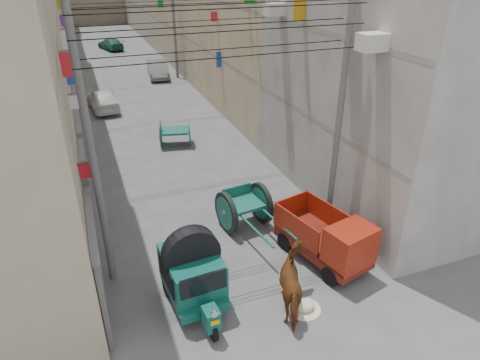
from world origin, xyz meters
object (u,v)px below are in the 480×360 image
distant_car_grey (158,69)px  second_cart (175,132)px  auto_rickshaw (193,272)px  mini_truck (331,243)px  horse (297,284)px  tonga_cart (244,207)px  distant_car_white (103,99)px  distant_car_green (111,44)px  feed_sack (304,305)px

distant_car_grey → second_cart: bearing=-91.7°
auto_rickshaw → mini_truck: (4.26, 0.12, -0.26)m
auto_rickshaw → second_cart: size_ratio=1.53×
second_cart → distant_car_grey: size_ratio=0.43×
auto_rickshaw → horse: size_ratio=1.37×
tonga_cart → distant_car_grey: tonga_cart is taller
distant_car_grey → distant_car_white: bearing=-119.2°
auto_rickshaw → distant_car_green: size_ratio=0.70×
distant_car_white → distant_car_green: distant_car_white is taller
tonga_cart → feed_sack: size_ratio=6.10×
distant_car_white → distant_car_green: 19.21m
tonga_cart → distant_car_green: bearing=83.6°
second_cart → distant_car_green: 26.05m
mini_truck → distant_car_white: bearing=92.2°
second_cart → mini_truck: bearing=-65.5°
auto_rickshaw → tonga_cart: bearing=44.8°
second_cart → auto_rickshaw: bearing=-87.7°
second_cart → distant_car_white: bearing=125.0°
horse → distant_car_green: (-0.84, 38.08, -0.27)m
auto_rickshaw → feed_sack: 3.11m
auto_rickshaw → second_cart: 11.09m
auto_rickshaw → distant_car_green: auto_rickshaw is taller
mini_truck → distant_car_grey: bearing=77.2°
distant_car_white → distant_car_green: (2.41, 19.06, -0.09)m
horse → auto_rickshaw: bearing=-7.2°
second_cart → feed_sack: bearing=-74.1°
mini_truck → horse: mini_truck is taller
auto_rickshaw → tonga_cart: (2.62, 3.02, -0.32)m
auto_rickshaw → feed_sack: (2.68, -1.26, -0.94)m
horse → distant_car_grey: bearing=-75.6°
second_cart → distant_car_grey: (1.83, 13.61, -0.04)m
tonga_cart → auto_rickshaw: bearing=-139.0°
distant_car_white → distant_car_green: size_ratio=0.99×
tonga_cart → distant_car_white: (-3.40, 14.86, -0.12)m
mini_truck → distant_car_white: 18.47m
distant_car_green → second_cart: bearing=74.4°
tonga_cart → distant_car_green: tonga_cart is taller
auto_rickshaw → second_cart: bearing=75.1°
distant_car_green → tonga_cart: bearing=75.2°
tonga_cart → feed_sack: 4.33m
distant_car_grey → tonga_cart: bearing=-87.4°
tonga_cart → distant_car_green: size_ratio=0.89×
distant_car_grey → horse: bearing=-87.3°
tonga_cart → feed_sack: tonga_cart is taller
auto_rickshaw → horse: 2.73m
feed_sack → horse: size_ratio=0.29×
auto_rickshaw → horse: (2.47, -1.14, -0.26)m
distant_car_white → distant_car_green: bearing=-102.9°
horse → distant_car_white: horse is taller
distant_car_grey → distant_car_green: 12.64m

